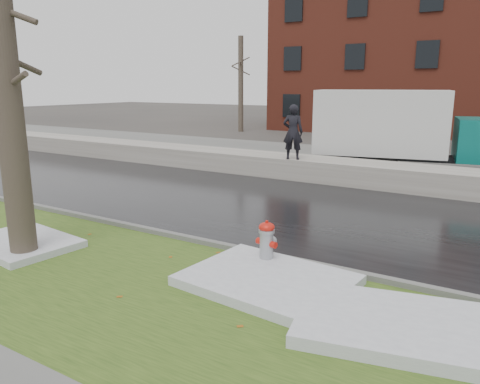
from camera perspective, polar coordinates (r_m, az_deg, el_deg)
The scene contains 16 objects.
ground at distance 9.04m, azimuth -7.89°, elevation -8.37°, with size 120.00×120.00×0.00m, color #47423D.
verge at distance 8.19m, azimuth -13.53°, elevation -10.81°, with size 60.00×4.50×0.04m, color #2B4517.
road at distance 12.65m, azimuth 5.11°, elevation -1.99°, with size 60.00×7.00×0.03m, color black.
parking_lot at distance 20.46m, azimuth 15.83°, elevation 3.34°, with size 60.00×9.00×0.03m, color slate.
curb at distance 9.76m, azimuth -4.17°, elevation -6.21°, with size 60.00×0.15×0.14m, color slate.
snowbank at distance 16.36m, azimuth 11.73°, elevation 2.51°, with size 60.00×1.60×0.75m, color #ABA69D.
brick_building at distance 36.66m, azimuth 27.07°, elevation 14.33°, with size 26.00×12.00×10.00m, color maroon.
bg_tree_left at distance 33.37m, azimuth 0.09°, elevation 13.10°, with size 1.40×1.62×6.50m.
bg_tree_center at distance 34.41m, azimuth 12.49°, elevation 12.80°, with size 1.40×1.62×6.50m.
fire_hydrant at distance 8.48m, azimuth 3.27°, elevation -6.11°, with size 0.43×0.39×0.87m.
tree at distance 9.46m, azimuth -26.55°, elevation 10.96°, with size 1.29×1.54×6.19m.
box_truck at distance 18.77m, azimuth 19.69°, elevation 7.20°, with size 9.30×3.72×3.07m.
worker at distance 16.16m, azimuth 6.47°, elevation 7.28°, with size 0.68×0.45×1.88m, color black.
snow_patch_near at distance 7.86m, azimuth 3.37°, elevation -10.68°, with size 2.60×2.00×0.16m, color silver.
snow_patch_far at distance 10.61m, azimuth -25.03°, elevation -5.63°, with size 2.20×1.60×0.14m, color silver.
snow_patch_side at distance 6.84m, azimuth 19.41°, elevation -15.19°, with size 2.80×1.80×0.18m, color silver.
Camera 1 is at (5.41, -6.46, 3.28)m, focal length 35.00 mm.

